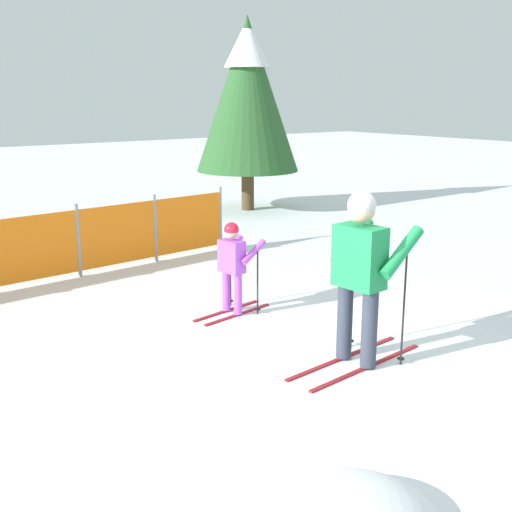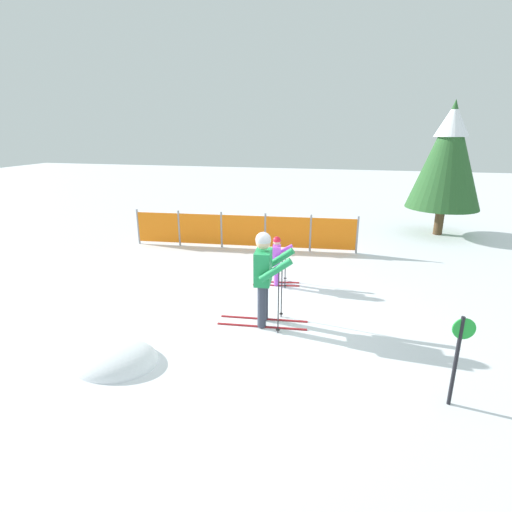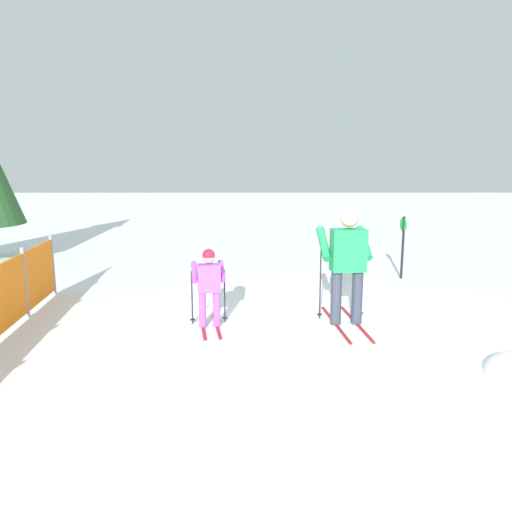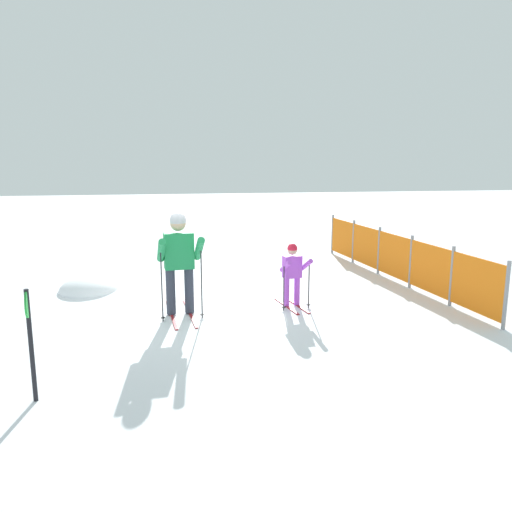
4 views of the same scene
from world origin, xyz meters
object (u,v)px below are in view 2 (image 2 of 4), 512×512
conifer_far (449,154)px  trail_marker (458,351)px  skier_child (277,257)px  skier_adult (265,270)px  safety_fence (243,231)px

conifer_far → trail_marker: 9.72m
skier_child → trail_marker: 4.69m
skier_adult → conifer_far: size_ratio=0.40×
skier_child → safety_fence: (-1.53, 2.64, -0.13)m
conifer_far → safety_fence: bearing=-152.2°
safety_fence → conifer_far: size_ratio=1.54×
skier_child → conifer_far: bearing=43.3°
safety_fence → trail_marker: trail_marker is taller
skier_adult → trail_marker: (2.84, -1.64, -0.26)m
safety_fence → conifer_far: 7.10m
skier_adult → trail_marker: skier_adult is taller
skier_child → skier_adult: bearing=-95.2°
skier_child → trail_marker: trail_marker is taller
skier_child → conifer_far: (4.46, 5.80, 2.00)m
skier_adult → trail_marker: size_ratio=1.38×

